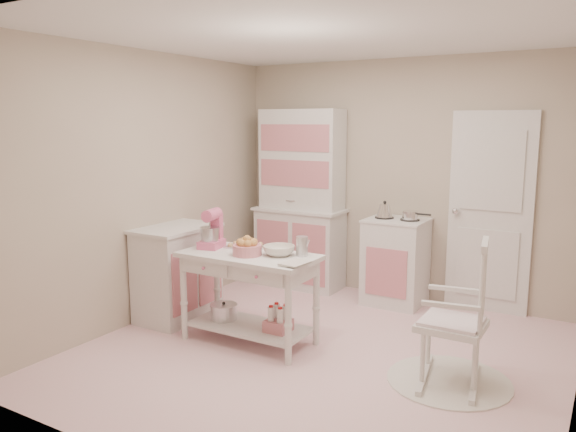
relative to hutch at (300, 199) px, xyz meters
The scene contains 14 objects.
room_shell 2.10m from the hutch, 55.63° to the right, with size 3.84×3.84×2.62m.
door 2.10m from the hutch, ahead, with size 0.82×0.05×2.04m, color white.
hutch is the anchor object (origin of this frame).
stove 1.33m from the hutch, ahead, with size 0.62×0.57×0.92m, color white.
base_cabinet 1.76m from the hutch, 107.36° to the right, with size 0.54×0.84×0.92m, color white.
lace_rug 2.93m from the hutch, 36.46° to the right, with size 0.92×0.92×0.01m, color white.
rocking_chair 2.78m from the hutch, 36.46° to the right, with size 0.48×0.72×1.10m, color white.
work_table 1.91m from the hutch, 74.94° to the right, with size 1.20×0.60×0.80m, color white.
stand_mixer 1.72m from the hutch, 88.39° to the right, with size 0.20×0.28×0.34m, color #DF5E8A.
cookie_tray 1.61m from the hutch, 78.47° to the right, with size 0.34×0.24×0.02m, color silver.
bread_basket 1.87m from the hutch, 74.74° to the right, with size 0.25×0.25×0.09m, color #CE7680.
mixing_bowl 1.82m from the hutch, 66.32° to the right, with size 0.27×0.27×0.08m, color silver.
metal_pitcher 1.83m from the hutch, 60.11° to the right, with size 0.10×0.10×0.17m, color silver.
recipe_book 2.09m from the hutch, 63.73° to the right, with size 0.18×0.24×0.02m, color silver.
Camera 1 is at (2.03, -3.98, 1.92)m, focal length 35.00 mm.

